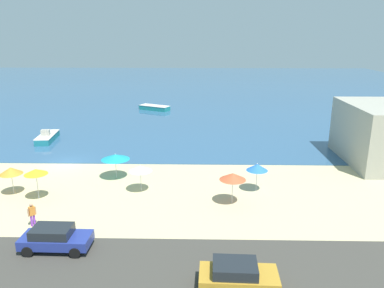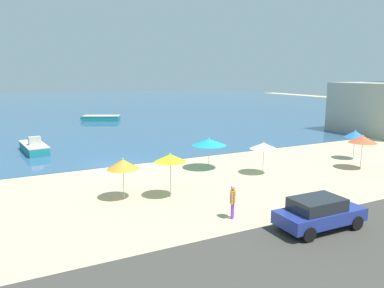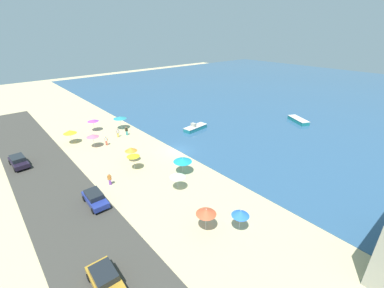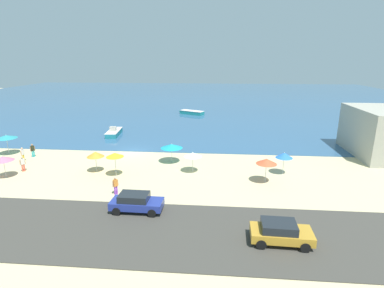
{
  "view_description": "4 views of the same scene",
  "coord_description": "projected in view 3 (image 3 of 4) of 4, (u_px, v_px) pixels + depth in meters",
  "views": [
    {
      "loc": [
        13.13,
        -34.54,
        12.22
      ],
      "look_at": [
        12.33,
        1.6,
        1.63
      ],
      "focal_mm": 35.0,
      "sensor_mm": 36.0,
      "label": 1
    },
    {
      "loc": [
        -7.37,
        -26.63,
        6.84
      ],
      "look_at": [
        5.58,
        -1.31,
        1.44
      ],
      "focal_mm": 35.0,
      "sensor_mm": 36.0,
      "label": 2
    },
    {
      "loc": [
        29.36,
        -22.31,
        18.05
      ],
      "look_at": [
        1.35,
        1.72,
        1.17
      ],
      "focal_mm": 24.0,
      "sensor_mm": 36.0,
      "label": 3
    },
    {
      "loc": [
        10.78,
        -35.92,
        11.52
      ],
      "look_at": [
        7.7,
        0.73,
        1.0
      ],
      "focal_mm": 28.0,
      "sensor_mm": 36.0,
      "label": 4
    }
  ],
  "objects": [
    {
      "name": "coastal_road",
      "position": [
        58.0,
        194.0,
        30.32
      ],
      "size": [
        80.0,
        8.0,
        0.06
      ],
      "primitive_type": "cube",
      "color": "#3F3C36",
      "rests_on": "ground_plane"
    },
    {
      "name": "parked_car_0",
      "position": [
        18.0,
        161.0,
        36.14
      ],
      "size": [
        4.32,
        2.16,
        1.46
      ],
      "color": "black",
      "rests_on": "coastal_road"
    },
    {
      "name": "beach_umbrella_1",
      "position": [
        206.0,
        212.0,
        24.18
      ],
      "size": [
        1.97,
        1.97,
        2.51
      ],
      "color": "#B2B2B7",
      "rests_on": "ground_plane"
    },
    {
      "name": "bather_2",
      "position": [
        106.0,
        140.0,
        42.57
      ],
      "size": [
        0.4,
        0.46,
        1.64
      ],
      "color": "#DF5740",
      "rests_on": "ground_plane"
    },
    {
      "name": "beach_umbrella_4",
      "position": [
        70.0,
        132.0,
        42.83
      ],
      "size": [
        2.15,
        2.15,
        2.43
      ],
      "color": "#B2B2B7",
      "rests_on": "ground_plane"
    },
    {
      "name": "skiff_offshore",
      "position": [
        195.0,
        128.0,
        49.13
      ],
      "size": [
        2.2,
        5.49,
        1.45
      ],
      "color": "teal",
      "rests_on": "sea"
    },
    {
      "name": "ground_plane",
      "position": [
        178.0,
        151.0,
        40.99
      ],
      "size": [
        160.0,
        160.0,
        0.0
      ],
      "primitive_type": "plane",
      "color": "#CBB98A"
    },
    {
      "name": "bather_0",
      "position": [
        127.0,
        130.0,
        46.59
      ],
      "size": [
        0.4,
        0.47,
        1.65
      ],
      "color": "teal",
      "rests_on": "ground_plane"
    },
    {
      "name": "bather_1",
      "position": [
        110.0,
        179.0,
        31.82
      ],
      "size": [
        0.42,
        0.44,
        1.63
      ],
      "color": "purple",
      "rests_on": "ground_plane"
    },
    {
      "name": "beach_umbrella_2",
      "position": [
        183.0,
        160.0,
        34.02
      ],
      "size": [
        2.5,
        2.5,
        2.27
      ],
      "color": "#B2B2B7",
      "rests_on": "ground_plane"
    },
    {
      "name": "beach_umbrella_3",
      "position": [
        93.0,
        120.0,
        48.02
      ],
      "size": [
        2.07,
        2.07,
        2.36
      ],
      "color": "#B2B2B7",
      "rests_on": "ground_plane"
    },
    {
      "name": "beach_umbrella_6",
      "position": [
        93.0,
        136.0,
        41.48
      ],
      "size": [
        2.01,
        2.01,
        2.31
      ],
      "color": "#B2B2B7",
      "rests_on": "ground_plane"
    },
    {
      "name": "sea",
      "position": [
        330.0,
        96.0,
        73.55
      ],
      "size": [
        150.0,
        110.0,
        0.05
      ],
      "primitive_type": "cube",
      "color": "#30587D",
      "rests_on": "ground_plane"
    },
    {
      "name": "beach_umbrella_7",
      "position": [
        178.0,
        175.0,
        30.49
      ],
      "size": [
        1.89,
        1.89,
        2.24
      ],
      "color": "#B2B2B7",
      "rests_on": "ground_plane"
    },
    {
      "name": "beach_umbrella_0",
      "position": [
        133.0,
        155.0,
        34.69
      ],
      "size": [
        1.75,
        1.75,
        2.53
      ],
      "color": "#B2B2B7",
      "rests_on": "ground_plane"
    },
    {
      "name": "beach_umbrella_5",
      "position": [
        131.0,
        149.0,
        37.02
      ],
      "size": [
        1.78,
        1.78,
        2.31
      ],
      "color": "#B2B2B7",
      "rests_on": "ground_plane"
    },
    {
      "name": "beach_umbrella_9",
      "position": [
        120.0,
        118.0,
        48.91
      ],
      "size": [
        2.5,
        2.5,
        2.55
      ],
      "color": "#B2B2B7",
      "rests_on": "ground_plane"
    },
    {
      "name": "beach_umbrella_8",
      "position": [
        241.0,
        213.0,
        24.19
      ],
      "size": [
        1.72,
        1.72,
        2.38
      ],
      "color": "#B2B2B7",
      "rests_on": "ground_plane"
    },
    {
      "name": "skiff_nearshore",
      "position": [
        298.0,
        120.0,
        53.19
      ],
      "size": [
        5.53,
        3.92,
        0.78
      ],
      "color": "teal",
      "rests_on": "sea"
    },
    {
      "name": "bather_3",
      "position": [
        118.0,
        132.0,
        45.74
      ],
      "size": [
        0.27,
        0.56,
        1.68
      ],
      "color": "yellow",
      "rests_on": "ground_plane"
    },
    {
      "name": "parked_car_2",
      "position": [
        105.0,
        279.0,
        19.25
      ],
      "size": [
        3.97,
        2.06,
        1.44
      ],
      "color": "#B98728",
      "rests_on": "coastal_road"
    },
    {
      "name": "parked_car_1",
      "position": [
        95.0,
        198.0,
        28.34
      ],
      "size": [
        4.06,
        1.9,
        1.44
      ],
      "color": "navy",
      "rests_on": "coastal_road"
    }
  ]
}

